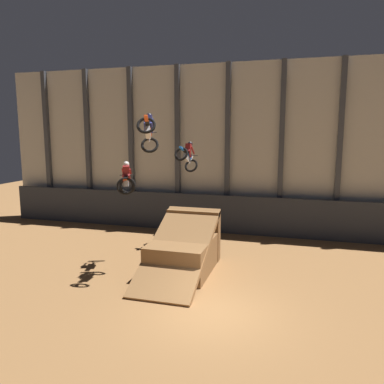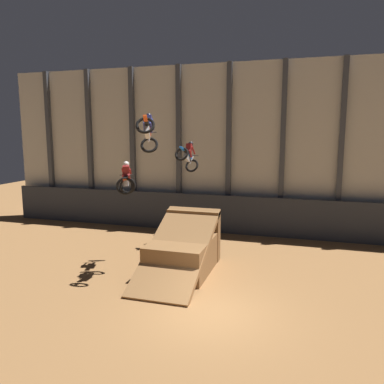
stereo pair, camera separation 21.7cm
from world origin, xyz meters
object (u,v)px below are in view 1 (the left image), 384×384
object	(u,v)px
dirt_ramp	(185,250)
rider_bike_right_air	(187,156)
rider_bike_center_air	(148,131)
rider_bike_left_air	(127,181)

from	to	relation	value
dirt_ramp	rider_bike_right_air	world-z (taller)	rider_bike_right_air
dirt_ramp	rider_bike_right_air	distance (m)	5.40
dirt_ramp	rider_bike_center_air	distance (m)	5.27
dirt_ramp	rider_bike_center_air	bearing A→B (deg)	-146.33
rider_bike_center_air	dirt_ramp	bearing A→B (deg)	17.36
rider_bike_center_air	rider_bike_right_air	xyz separation A→B (m)	(0.25, 4.54, -1.27)
dirt_ramp	rider_bike_center_air	xyz separation A→B (m)	(-1.24, -0.83, 5.05)
rider_bike_left_air	rider_bike_right_air	distance (m)	4.21
dirt_ramp	rider_bike_left_air	distance (m)	3.91
rider_bike_left_air	rider_bike_center_air	size ratio (longest dim) A/B	0.98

